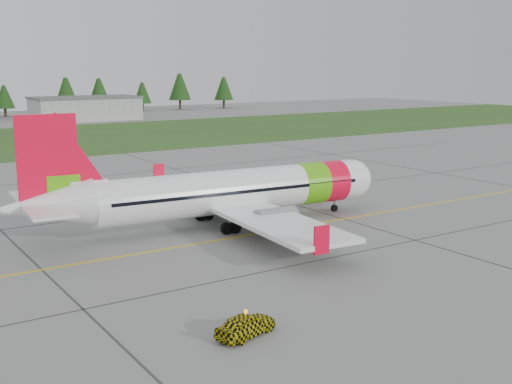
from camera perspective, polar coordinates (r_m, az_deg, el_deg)
ground at (r=42.35m, az=4.64°, el=-6.28°), size 320.00×320.00×0.00m
aircraft at (r=51.37m, az=-2.57°, el=-0.02°), size 31.18×28.81×9.44m
follow_me_car at (r=30.73m, az=-0.93°, el=-9.83°), size 1.44×1.59×3.31m
grass_strip at (r=117.19m, az=-20.83°, el=4.22°), size 320.00×50.00×0.03m
taxi_guideline at (r=48.64m, az=-1.16°, el=-3.93°), size 120.00×0.25×0.02m
hangar_east at (r=158.23m, az=-14.91°, el=7.13°), size 24.00×12.00×5.20m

